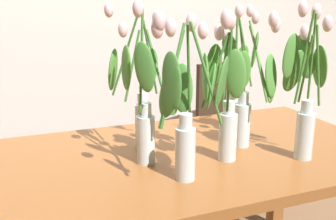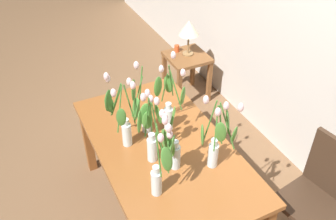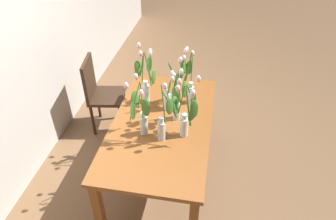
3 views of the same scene
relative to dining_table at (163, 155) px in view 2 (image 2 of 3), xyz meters
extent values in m
plane|color=brown|center=(0.00, 0.00, -0.65)|extent=(18.00, 18.00, 0.00)
cube|color=beige|center=(0.00, 1.40, 0.70)|extent=(9.00, 0.10, 2.70)
cube|color=brown|center=(0.00, 0.00, 0.07)|extent=(1.60, 0.90, 0.04)
cube|color=brown|center=(-0.74, -0.39, -0.30)|extent=(0.07, 0.07, 0.70)
cube|color=brown|center=(-0.74, 0.39, -0.30)|extent=(0.07, 0.07, 0.70)
cylinder|color=silver|center=(-0.17, 0.12, 0.18)|extent=(0.07, 0.07, 0.18)
cylinder|color=silver|center=(-0.17, 0.12, 0.30)|extent=(0.04, 0.04, 0.05)
cylinder|color=silver|center=(-0.17, 0.12, 0.15)|extent=(0.06, 0.06, 0.11)
cylinder|color=#3D752D|center=(-0.22, 0.17, 0.47)|extent=(0.10, 0.09, 0.33)
ellipsoid|color=silver|center=(-0.27, 0.21, 0.64)|extent=(0.04, 0.04, 0.06)
ellipsoid|color=#4C8E38|center=(-0.27, 0.18, 0.41)|extent=(0.08, 0.08, 0.17)
cylinder|color=#3D752D|center=(-0.21, 0.11, 0.43)|extent=(0.08, 0.02, 0.28)
ellipsoid|color=silver|center=(-0.24, 0.11, 0.57)|extent=(0.04, 0.04, 0.06)
ellipsoid|color=#4C8E38|center=(-0.24, 0.08, 0.43)|extent=(0.04, 0.08, 0.17)
cylinder|color=#3D752D|center=(-0.12, 0.16, 0.45)|extent=(0.08, 0.07, 0.31)
ellipsoid|color=silver|center=(-0.08, 0.19, 0.61)|extent=(0.04, 0.04, 0.06)
ellipsoid|color=#4C8E38|center=(-0.10, 0.21, 0.40)|extent=(0.08, 0.07, 0.18)
cylinder|color=silver|center=(-0.21, -0.04, 0.18)|extent=(0.07, 0.07, 0.18)
cylinder|color=silver|center=(-0.21, -0.04, 0.30)|extent=(0.04, 0.04, 0.05)
cylinder|color=silver|center=(-0.21, -0.04, 0.15)|extent=(0.06, 0.06, 0.11)
cylinder|color=#3D752D|center=(-0.23, -0.06, 0.47)|extent=(0.04, 0.04, 0.36)
ellipsoid|color=silver|center=(-0.24, -0.08, 0.65)|extent=(0.04, 0.04, 0.06)
ellipsoid|color=#427F33|center=(-0.23, -0.11, 0.46)|extent=(0.08, 0.07, 0.18)
cylinder|color=#3D752D|center=(-0.18, -0.11, 0.44)|extent=(0.05, 0.12, 0.28)
ellipsoid|color=silver|center=(-0.16, -0.16, 0.59)|extent=(0.04, 0.04, 0.06)
ellipsoid|color=#427F33|center=(-0.14, -0.13, 0.38)|extent=(0.08, 0.07, 0.18)
cylinder|color=silver|center=(0.22, -0.01, 0.18)|extent=(0.07, 0.07, 0.18)
cylinder|color=silver|center=(0.22, -0.01, 0.30)|extent=(0.04, 0.04, 0.05)
cylinder|color=silver|center=(0.22, -0.01, 0.15)|extent=(0.06, 0.06, 0.11)
cylinder|color=#56933D|center=(0.24, -0.07, 0.45)|extent=(0.04, 0.11, 0.31)
ellipsoid|color=silver|center=(0.26, -0.12, 0.61)|extent=(0.04, 0.04, 0.06)
ellipsoid|color=#4C8E38|center=(0.28, -0.10, 0.40)|extent=(0.08, 0.06, 0.17)
cylinder|color=#56933D|center=(0.25, -0.07, 0.44)|extent=(0.06, 0.10, 0.29)
ellipsoid|color=silver|center=(0.27, -0.11, 0.59)|extent=(0.04, 0.04, 0.06)
ellipsoid|color=#4C8E38|center=(0.29, -0.09, 0.37)|extent=(0.08, 0.06, 0.17)
cylinder|color=silver|center=(0.36, -0.22, 0.18)|extent=(0.07, 0.07, 0.18)
cylinder|color=silver|center=(0.36, -0.22, 0.30)|extent=(0.04, 0.04, 0.05)
cylinder|color=silver|center=(0.36, -0.22, 0.15)|extent=(0.06, 0.06, 0.11)
cylinder|color=#478433|center=(0.39, -0.19, 0.46)|extent=(0.05, 0.06, 0.34)
ellipsoid|color=silver|center=(0.42, -0.16, 0.64)|extent=(0.04, 0.04, 0.06)
ellipsoid|color=#4C8E38|center=(0.40, -0.14, 0.47)|extent=(0.08, 0.10, 0.18)
cylinder|color=#478433|center=(0.38, -0.17, 0.43)|extent=(0.03, 0.08, 0.27)
ellipsoid|color=silver|center=(0.39, -0.14, 0.56)|extent=(0.04, 0.04, 0.06)
ellipsoid|color=#4C8E38|center=(0.36, -0.13, 0.42)|extent=(0.10, 0.07, 0.18)
cylinder|color=#478433|center=(0.40, -0.21, 0.44)|extent=(0.06, 0.01, 0.30)
ellipsoid|color=silver|center=(0.43, -0.21, 0.60)|extent=(0.04, 0.04, 0.06)
ellipsoid|color=#4C8E38|center=(0.44, -0.18, 0.44)|extent=(0.06, 0.09, 0.18)
cylinder|color=#478433|center=(0.36, -0.18, 0.47)|extent=(0.01, 0.06, 0.35)
ellipsoid|color=silver|center=(0.36, -0.15, 0.65)|extent=(0.04, 0.04, 0.06)
ellipsoid|color=#4C8E38|center=(0.33, -0.14, 0.48)|extent=(0.08, 0.04, 0.17)
cylinder|color=silver|center=(0.31, 0.22, 0.18)|extent=(0.07, 0.07, 0.18)
cylinder|color=silver|center=(0.31, 0.22, 0.30)|extent=(0.04, 0.04, 0.05)
cylinder|color=silver|center=(0.31, 0.22, 0.15)|extent=(0.06, 0.06, 0.11)
cylinder|color=#3D752D|center=(0.33, 0.24, 0.44)|extent=(0.03, 0.04, 0.31)
ellipsoid|color=silver|center=(0.34, 0.26, 0.60)|extent=(0.04, 0.04, 0.06)
ellipsoid|color=#4C8E38|center=(0.33, 0.29, 0.46)|extent=(0.12, 0.06, 0.18)
cylinder|color=#3D752D|center=(0.29, 0.18, 0.46)|extent=(0.04, 0.07, 0.34)
ellipsoid|color=silver|center=(0.28, 0.15, 0.64)|extent=(0.04, 0.04, 0.06)
ellipsoid|color=#4C8E38|center=(0.30, 0.13, 0.38)|extent=(0.08, 0.06, 0.17)
cylinder|color=#3D752D|center=(0.35, 0.19, 0.45)|extent=(0.07, 0.05, 0.31)
ellipsoid|color=silver|center=(0.38, 0.17, 0.61)|extent=(0.04, 0.04, 0.06)
ellipsoid|color=#4C8E38|center=(0.40, 0.19, 0.46)|extent=(0.06, 0.09, 0.18)
cylinder|color=#3D752D|center=(0.37, 0.26, 0.46)|extent=(0.11, 0.08, 0.32)
ellipsoid|color=silver|center=(0.43, 0.29, 0.63)|extent=(0.04, 0.04, 0.06)
ellipsoid|color=#4C8E38|center=(0.39, 0.31, 0.39)|extent=(0.10, 0.09, 0.18)
cylinder|color=silver|center=(-0.13, -0.22, 0.18)|extent=(0.07, 0.07, 0.18)
cylinder|color=silver|center=(-0.13, -0.22, 0.30)|extent=(0.04, 0.04, 0.05)
cylinder|color=silver|center=(-0.13, -0.22, 0.15)|extent=(0.06, 0.06, 0.11)
cylinder|color=#3D752D|center=(-0.19, -0.26, 0.46)|extent=(0.11, 0.07, 0.31)
ellipsoid|color=silver|center=(-0.25, -0.29, 0.62)|extent=(0.04, 0.04, 0.06)
ellipsoid|color=#427F33|center=(-0.21, -0.30, 0.45)|extent=(0.06, 0.09, 0.18)
cylinder|color=#3D752D|center=(-0.19, -0.25, 0.45)|extent=(0.11, 0.06, 0.29)
ellipsoid|color=silver|center=(-0.25, -0.28, 0.60)|extent=(0.04, 0.04, 0.06)
ellipsoid|color=#427F33|center=(-0.22, -0.30, 0.42)|extent=(0.07, 0.11, 0.18)
cylinder|color=#3D752D|center=(-0.09, -0.27, 0.46)|extent=(0.08, 0.09, 0.32)
ellipsoid|color=silver|center=(-0.05, -0.31, 0.62)|extent=(0.04, 0.04, 0.06)
ellipsoid|color=#427F33|center=(-0.04, -0.28, 0.43)|extent=(0.10, 0.07, 0.18)
cylinder|color=#3D752D|center=(-0.11, -0.19, 0.45)|extent=(0.04, 0.06, 0.31)
ellipsoid|color=silver|center=(-0.09, -0.17, 0.61)|extent=(0.04, 0.04, 0.06)
ellipsoid|color=#427F33|center=(-0.11, -0.14, 0.39)|extent=(0.08, 0.09, 0.18)
cylinder|color=silver|center=(0.09, -0.12, 0.18)|extent=(0.07, 0.07, 0.18)
cylinder|color=silver|center=(0.09, -0.12, 0.30)|extent=(0.04, 0.04, 0.05)
cylinder|color=silver|center=(0.09, -0.12, 0.15)|extent=(0.06, 0.06, 0.11)
cylinder|color=#3D752D|center=(0.06, -0.11, 0.43)|extent=(0.04, 0.02, 0.28)
ellipsoid|color=silver|center=(0.05, -0.10, 0.57)|extent=(0.04, 0.04, 0.06)
ellipsoid|color=#4C8E38|center=(0.01, -0.12, 0.38)|extent=(0.08, 0.07, 0.18)
cylinder|color=#3D752D|center=(0.03, -0.11, 0.43)|extent=(0.10, 0.03, 0.27)
ellipsoid|color=silver|center=(-0.02, -0.10, 0.58)|extent=(0.04, 0.04, 0.06)
ellipsoid|color=#4C8E38|center=(-0.02, -0.13, 0.42)|extent=(0.04, 0.10, 0.18)
cylinder|color=#3D752D|center=(0.07, -0.14, 0.45)|extent=(0.03, 0.04, 0.32)
ellipsoid|color=silver|center=(0.06, -0.16, 0.61)|extent=(0.04, 0.04, 0.06)
ellipsoid|color=#4C8E38|center=(0.07, -0.19, 0.43)|extent=(0.07, 0.07, 0.18)
cylinder|color=#3D752D|center=(0.08, -0.10, 0.43)|extent=(0.01, 0.04, 0.28)
ellipsoid|color=silver|center=(0.08, -0.08, 0.57)|extent=(0.04, 0.04, 0.06)
ellipsoid|color=#4C8E38|center=(0.05, -0.06, 0.44)|extent=(0.07, 0.05, 0.17)
cube|color=#382619|center=(0.71, 0.81, -0.20)|extent=(0.46, 0.46, 0.04)
cylinder|color=#382619|center=(0.57, 0.61, -0.43)|extent=(0.04, 0.04, 0.43)
cylinder|color=#382619|center=(0.51, 0.95, -0.43)|extent=(0.04, 0.04, 0.43)
cube|color=#382619|center=(0.68, 0.98, 0.05)|extent=(0.40, 0.10, 0.46)
cube|color=brown|center=(-1.38, 0.95, -0.12)|extent=(0.44, 0.44, 0.04)
cube|color=brown|center=(-1.57, 0.76, -0.39)|extent=(0.04, 0.04, 0.51)
cube|color=brown|center=(-1.19, 0.76, -0.39)|extent=(0.04, 0.04, 0.51)
cube|color=brown|center=(-1.57, 1.14, -0.39)|extent=(0.04, 0.04, 0.51)
cube|color=brown|center=(-1.19, 1.14, -0.39)|extent=(0.04, 0.04, 0.51)
cylinder|color=olive|center=(-1.40, 0.97, -0.09)|extent=(0.12, 0.12, 0.02)
cylinder|color=olive|center=(-1.40, 0.97, 0.03)|extent=(0.02, 0.02, 0.22)
cone|color=beige|center=(-1.40, 0.97, 0.22)|extent=(0.22, 0.22, 0.16)
cylinder|color=#CC4C23|center=(-1.51, 0.89, -0.06)|extent=(0.06, 0.06, 0.07)
camera|label=1|loc=(-0.63, -1.33, 0.67)|focal=41.80mm
camera|label=2|loc=(1.76, -0.82, 1.92)|focal=39.60mm
camera|label=3|loc=(-2.10, -0.43, 1.89)|focal=32.61mm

